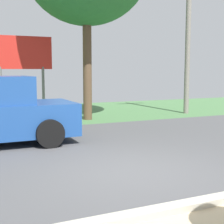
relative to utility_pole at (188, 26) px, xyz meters
name	(u,v)px	position (x,y,z in m)	size (l,w,h in m)	color
ground_plane	(85,144)	(-6.68, -4.29, -4.14)	(40.00, 22.00, 0.20)	#4C4C4F
utility_pole	(188,26)	(0.00, 0.00, 0.00)	(1.80, 0.24, 7.83)	gray
roadside_billboard	(22,58)	(-7.36, 1.72, -1.55)	(2.60, 0.12, 3.50)	slate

